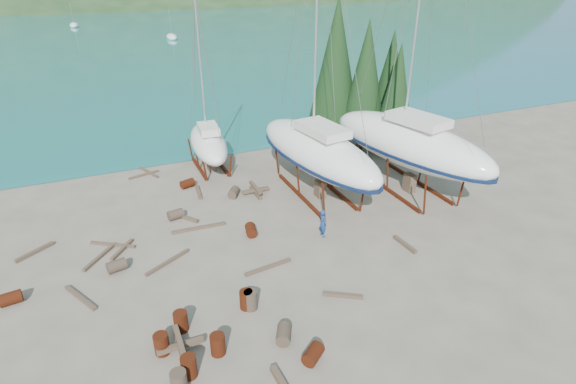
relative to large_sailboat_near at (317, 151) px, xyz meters
name	(u,v)px	position (x,y,z in m)	size (l,w,h in m)	color
ground	(273,266)	(-5.59, -6.32, -2.97)	(600.00, 600.00, 0.00)	#5C5648
cypress_near_right	(366,77)	(6.91, 5.68, 2.82)	(3.60, 3.60, 10.00)	black
cypress_mid_right	(397,93)	(8.41, 3.68, 1.95)	(3.06, 3.06, 8.50)	black
cypress_back_left	(336,62)	(5.41, 7.68, 3.69)	(4.14, 4.14, 11.50)	black
cypress_far_right	(390,78)	(9.91, 6.68, 2.24)	(3.24, 3.24, 9.00)	black
moored_boat_mid	(172,37)	(4.41, 73.68, -2.59)	(2.00, 5.00, 6.05)	white
moored_boat_far	(74,25)	(-13.59, 103.68, -2.59)	(2.00, 5.00, 6.05)	white
large_sailboat_near	(317,151)	(0.00, 0.00, 0.00)	(4.95, 12.07, 18.46)	white
large_sailboat_far	(409,142)	(5.75, -1.59, 0.24)	(6.31, 12.96, 19.70)	white
small_sailboat_shore	(208,143)	(-5.30, 6.73, -1.00)	(2.99, 7.65, 11.96)	white
worker	(323,223)	(-2.04, -4.83, -2.17)	(0.59, 0.39, 1.61)	navy
drum_0	(162,344)	(-11.54, -9.81, -2.53)	(0.58, 0.58, 0.88)	#5F2110
drum_1	(284,334)	(-7.02, -11.06, -2.68)	(0.58, 0.58, 0.88)	#2D2823
drum_2	(11,298)	(-17.15, -4.30, -2.68)	(0.58, 0.58, 0.88)	#5F2110
drum_3	(189,367)	(-10.83, -11.30, -2.53)	(0.58, 0.58, 0.88)	#5F2110
drum_4	(187,184)	(-7.53, 4.17, -2.68)	(0.58, 0.58, 0.88)	#5F2110
drum_5	(251,300)	(-7.60, -8.79, -2.53)	(0.58, 0.58, 0.88)	#2D2823
drum_6	(251,230)	(-5.61, -3.14, -2.68)	(0.58, 0.58, 0.88)	#5F2110
drum_9	(176,214)	(-9.07, 0.27, -2.68)	(0.58, 0.58, 0.88)	#2D2823
drum_10	(246,299)	(-7.76, -8.68, -2.53)	(0.58, 0.58, 0.88)	#5F2110
drum_11	(234,192)	(-5.08, 1.67, -2.68)	(0.58, 0.58, 0.88)	#2D2823
drum_12	(313,354)	(-6.41, -12.45, -2.68)	(0.58, 0.58, 0.88)	#5F2110
drum_13	(218,344)	(-9.59, -10.69, -2.53)	(0.58, 0.58, 0.88)	#5F2110
drum_14	(181,321)	(-10.62, -8.89, -2.53)	(0.58, 0.58, 0.88)	#5F2110
drum_15	(117,266)	(-12.68, -3.64, -2.68)	(0.58, 0.58, 0.88)	#2D2823
drum_16	(179,382)	(-11.29, -11.82, -2.53)	(0.58, 0.58, 0.88)	#2D2823
timber_0	(144,175)	(-9.97, 7.30, -2.90)	(0.14, 2.19, 0.14)	brown
timber_1	(405,244)	(1.51, -7.46, -2.88)	(0.19, 1.72, 0.19)	brown
timber_2	(35,252)	(-16.47, -0.38, -2.88)	(0.19, 2.04, 0.19)	brown
timber_4	(122,250)	(-12.30, -1.96, -2.89)	(0.17, 1.93, 0.17)	brown
timber_5	(268,267)	(-5.87, -6.42, -2.89)	(0.16, 2.51, 0.16)	brown
timber_6	(199,192)	(-7.07, 3.01, -2.88)	(0.19, 1.88, 0.19)	brown
timber_7	(343,295)	(-3.58, -9.75, -2.88)	(0.17, 1.80, 0.17)	brown
timber_8	(185,217)	(-8.59, 0.07, -2.88)	(0.19, 1.94, 0.19)	brown
timber_9	(149,172)	(-9.58, 7.58, -2.90)	(0.15, 2.33, 0.15)	brown
timber_10	(199,228)	(-8.13, -1.41, -2.89)	(0.16, 3.01, 0.16)	brown
timber_11	(168,262)	(-10.32, -4.02, -2.90)	(0.15, 2.69, 0.15)	brown
timber_12	(80,298)	(-14.39, -5.19, -2.89)	(0.17, 2.41, 0.17)	brown
timber_15	(113,245)	(-12.71, -1.25, -2.90)	(0.15, 2.52, 0.15)	brown
timber_17	(100,257)	(-13.39, -2.16, -2.89)	(0.16, 2.51, 0.16)	brown
timber_pile_fore	(180,346)	(-10.90, -10.04, -2.67)	(1.80, 1.80, 0.60)	brown
timber_pile_aft	(255,190)	(-3.70, 1.39, -2.67)	(1.80, 1.80, 0.60)	brown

